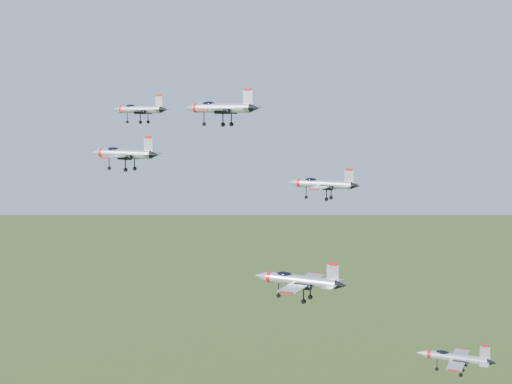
% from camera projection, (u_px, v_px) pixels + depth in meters
% --- Properties ---
extents(jet_lead, '(12.86, 10.74, 3.44)m').
position_uv_depth(jet_lead, '(139.00, 109.00, 133.08)').
color(jet_lead, '#AAADB7').
extents(jet_left_high, '(13.82, 11.56, 3.70)m').
position_uv_depth(jet_left_high, '(220.00, 108.00, 110.41)').
color(jet_left_high, '#AAADB7').
extents(jet_right_high, '(11.79, 9.80, 3.15)m').
position_uv_depth(jet_right_high, '(123.00, 153.00, 99.79)').
color(jet_right_high, '#AAADB7').
extents(jet_left_low, '(12.52, 10.37, 3.35)m').
position_uv_depth(jet_left_low, '(322.00, 184.00, 114.87)').
color(jet_left_low, '#AAADB7').
extents(jet_right_low, '(13.43, 11.14, 3.59)m').
position_uv_depth(jet_right_low, '(298.00, 280.00, 95.43)').
color(jet_right_low, '#AAADB7').
extents(jet_trail, '(11.06, 9.12, 2.96)m').
position_uv_depth(jet_trail, '(455.00, 357.00, 99.72)').
color(jet_trail, '#AAADB7').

